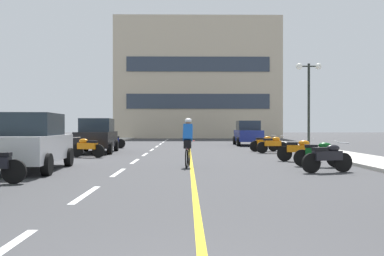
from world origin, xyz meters
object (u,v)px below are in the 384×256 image
Objects in this scene: parked_car_mid at (97,136)px; motorcycle_9 at (112,141)px; parked_car_far at (248,133)px; motorcycle_8 at (264,143)px; parked_car_near at (32,142)px; motorcycle_3 at (328,157)px; motorcycle_7 at (272,144)px; motorcycle_4 at (319,153)px; motorcycle_5 at (299,150)px; motorcycle_6 at (87,147)px; street_lamp_mid at (309,86)px; cyclist_rider at (188,141)px.

parked_car_mid reaches higher than motorcycle_9.
motorcycle_8 is at bearing -91.46° from parked_car_far.
parked_car_near and parked_car_mid have the same top height.
motorcycle_8 is at bearing 46.60° from parked_car_near.
motorcycle_7 is (0.22, 9.01, 0.00)m from motorcycle_3.
motorcycle_3 is at bearing -99.87° from motorcycle_4.
parked_car_mid reaches higher than motorcycle_4.
motorcycle_5 and motorcycle_9 have the same top height.
parked_car_near reaches higher than motorcycle_5.
motorcycle_6 is (0.42, 5.49, -0.44)m from parked_car_near.
parked_car_near is 2.60× the size of motorcycle_6.
parked_car_mid is (0.13, 8.88, 0.00)m from parked_car_near.
motorcycle_9 is at bearing 127.78° from motorcycle_4.
street_lamp_mid is 2.89× the size of motorcycle_7.
parked_car_far is at bearing 89.73° from motorcycle_5.
parked_car_mid reaches higher than motorcycle_5.
motorcycle_8 is at bearing 63.54° from cyclist_rider.
parked_car_mid is 12.51m from parked_car_far.
motorcycle_8 is at bearing 95.53° from motorcycle_7.
motorcycle_8 is at bearing -169.49° from street_lamp_mid.
street_lamp_mid reaches higher than motorcycle_3.
motorcycle_7 is 0.96× the size of cyclist_rider.
parked_car_far is at bearing 90.11° from motorcycle_4.
parked_car_near is 9.92m from motorcycle_5.
parked_car_far reaches higher than cyclist_rider.
motorcycle_9 is at bearing 152.79° from motorcycle_7.
parked_car_near is 2.55× the size of motorcycle_8.
parked_car_near is at bearing -94.40° from motorcycle_6.
motorcycle_7 is (-0.05, -8.90, -0.44)m from parked_car_far.
motorcycle_8 is (-2.63, -0.49, -3.25)m from street_lamp_mid.
motorcycle_3 is 16.48m from motorcycle_9.
parked_car_far is at bearing 89.69° from motorcycle_7.
cyclist_rider is at bearing -43.88° from motorcycle_6.
parked_car_mid is 9.30m from motorcycle_7.
motorcycle_9 is (0.00, 4.21, -0.44)m from parked_car_mid.
parked_car_far is at bearing 41.82° from parked_car_mid.
motorcycle_6 is at bearing -85.02° from parked_car_mid.
parked_car_far reaches higher than motorcycle_6.
motorcycle_4 is 0.99× the size of motorcycle_8.
parked_car_mid is at bearing 133.44° from motorcycle_3.
motorcycle_5 is at bearing 87.05° from motorcycle_3.
motorcycle_9 is at bearing 111.97° from cyclist_rider.
parked_car_near reaches higher than motorcycle_9.
motorcycle_8 is (9.26, 9.79, -0.44)m from parked_car_near.
parked_car_near is 2.58× the size of motorcycle_3.
motorcycle_5 is at bearing -90.27° from parked_car_far.
motorcycle_3 is 4.62m from cyclist_rider.
street_lamp_mid reaches higher than motorcycle_5.
motorcycle_8 is (-0.22, 8.76, 0.00)m from motorcycle_4.
motorcycle_7 is (0.02, 5.13, 0.00)m from motorcycle_5.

